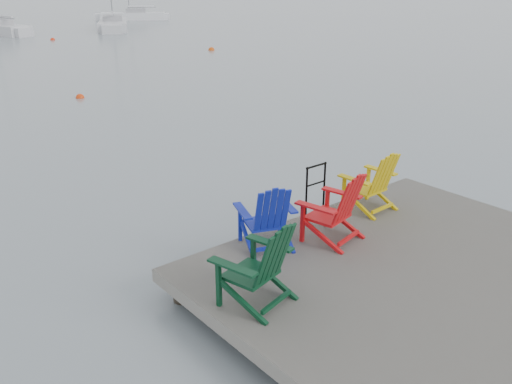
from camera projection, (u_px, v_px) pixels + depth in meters
ground at (420, 300)px, 7.93m from camera, size 400.00×400.00×0.00m
dock at (422, 279)px, 7.81m from camera, size 6.00×5.00×1.40m
handrail at (316, 184)px, 9.46m from camera, size 0.48×0.04×0.90m
chair_green at (260, 263)px, 6.76m from camera, size 1.06×1.00×1.15m
chair_blue at (268, 215)px, 8.22m from camera, size 1.03×0.98×1.07m
chair_red at (336, 207)px, 8.43m from camera, size 1.04×0.98×1.15m
chair_yellow at (373, 181)px, 9.57m from camera, size 0.90×0.84×1.10m
sailboat_mid at (113, 25)px, 49.51m from camera, size 6.25×9.25×12.55m
sailboat_far at (133, 17)px, 59.90m from camera, size 6.84×5.22×9.78m
buoy_a at (80, 98)px, 21.24m from camera, size 0.34×0.34×0.34m
buoy_c at (211, 50)px, 35.17m from camera, size 0.41×0.41×0.41m
buoy_d at (53, 40)px, 40.91m from camera, size 0.35×0.35×0.35m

